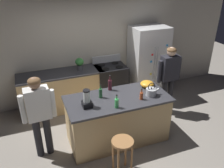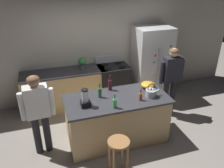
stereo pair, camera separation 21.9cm
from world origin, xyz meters
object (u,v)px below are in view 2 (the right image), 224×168
(refrigerator, at_px, (151,63))
(person_by_island_left, at_px, (38,108))
(stove_range, at_px, (113,83))
(bottle_cooking_sauce, at_px, (141,96))
(blender_appliance, at_px, (85,99))
(bar_stool, at_px, (119,148))
(potted_plant, at_px, (82,63))
(kitchen_island, at_px, (117,119))
(bottle_wine, at_px, (110,85))
(mixing_bowl, at_px, (148,85))
(bottle_olive_oil, at_px, (100,92))
(bottle_soda, at_px, (115,103))
(tea_kettle, at_px, (151,93))
(person_by_sink_right, at_px, (171,76))

(refrigerator, xyz_separation_m, person_by_island_left, (-2.88, -1.42, 0.02))
(stove_range, height_order, bottle_cooking_sauce, bottle_cooking_sauce)
(refrigerator, bearing_deg, blender_appliance, -142.51)
(stove_range, height_order, bar_stool, stove_range)
(blender_appliance, height_order, bottle_cooking_sauce, blender_appliance)
(blender_appliance, bearing_deg, potted_plant, 80.49)
(refrigerator, distance_m, person_by_island_left, 3.21)
(person_by_island_left, relative_size, bottle_cooking_sauce, 7.32)
(kitchen_island, relative_size, bottle_wine, 6.21)
(bar_stool, bearing_deg, mixing_bowl, 46.78)
(blender_appliance, distance_m, bottle_olive_oil, 0.39)
(kitchen_island, relative_size, mixing_bowl, 7.02)
(bottle_wine, bearing_deg, kitchen_island, -86.13)
(stove_range, bearing_deg, bottle_wine, -110.84)
(refrigerator, height_order, bottle_soda, refrigerator)
(mixing_bowl, height_order, tea_kettle, tea_kettle)
(bar_stool, bearing_deg, blender_appliance, 115.71)
(blender_appliance, xyz_separation_m, bottle_soda, (0.47, -0.21, -0.05))
(person_by_island_left, bearing_deg, bottle_wine, 10.81)
(bottle_soda, relative_size, mixing_bowl, 0.92)
(refrigerator, xyz_separation_m, bottle_olive_oil, (-1.75, -1.37, 0.13))
(person_by_island_left, bearing_deg, refrigerator, 26.14)
(bottle_soda, height_order, tea_kettle, tea_kettle)
(refrigerator, bearing_deg, bottle_cooking_sauce, -122.15)
(bottle_soda, height_order, bottle_olive_oil, bottle_olive_oil)
(bottle_cooking_sauce, relative_size, bottle_olive_oil, 0.78)
(kitchen_island, relative_size, person_by_island_left, 1.24)
(person_by_sink_right, bearing_deg, person_by_island_left, -171.45)
(person_by_island_left, distance_m, tea_kettle, 2.07)
(kitchen_island, bearing_deg, bar_stool, -106.80)
(potted_plant, xyz_separation_m, bottle_cooking_sauce, (0.73, -1.76, -0.09))
(refrigerator, height_order, person_by_island_left, refrigerator)
(kitchen_island, height_order, bar_stool, kitchen_island)
(person_by_sink_right, bearing_deg, bottle_wine, -173.61)
(kitchen_island, bearing_deg, bottle_wine, 93.87)
(refrigerator, relative_size, tea_kettle, 6.76)
(bar_stool, xyz_separation_m, tea_kettle, (0.89, 0.71, 0.51))
(person_by_sink_right, height_order, bottle_olive_oil, person_by_sink_right)
(stove_range, distance_m, bar_stool, 2.46)
(mixing_bowl, bearing_deg, person_by_island_left, -176.73)
(bottle_soda, bearing_deg, potted_plant, 96.04)
(stove_range, relative_size, bar_stool, 1.68)
(person_by_sink_right, xyz_separation_m, mixing_bowl, (-0.73, -0.31, 0.03))
(kitchen_island, height_order, mixing_bowl, mixing_bowl)
(person_by_island_left, relative_size, bottle_wine, 5.00)
(person_by_island_left, bearing_deg, bottle_soda, -16.94)
(person_by_sink_right, bearing_deg, bottle_cooking_sauce, -146.02)
(bottle_olive_oil, bearing_deg, blender_appliance, -145.68)
(bar_stool, distance_m, bottle_cooking_sauce, 1.04)
(stove_range, distance_m, tea_kettle, 1.76)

